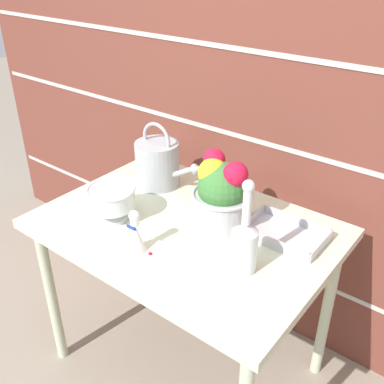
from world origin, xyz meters
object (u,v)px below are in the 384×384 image
(flower_planter, at_px, (222,193))
(wire_tray, at_px, (285,234))
(watering_can, at_px, (158,163))
(crystal_pedestal_bowl, at_px, (112,199))
(glass_decanter, at_px, (245,242))
(figurine_vase, at_px, (136,234))

(flower_planter, height_order, wire_tray, flower_planter)
(watering_can, distance_m, crystal_pedestal_bowl, 0.31)
(glass_decanter, height_order, figurine_vase, glass_decanter)
(figurine_vase, bearing_deg, glass_decanter, 21.78)
(crystal_pedestal_bowl, xyz_separation_m, figurine_vase, (0.21, -0.09, -0.02))
(crystal_pedestal_bowl, bearing_deg, glass_decanter, 4.86)
(watering_can, relative_size, crystal_pedestal_bowl, 1.81)
(watering_can, xyz_separation_m, glass_decanter, (0.59, -0.26, 0.00))
(glass_decanter, bearing_deg, wire_tray, 84.98)
(crystal_pedestal_bowl, relative_size, wire_tray, 0.65)
(flower_planter, bearing_deg, glass_decanter, -40.05)
(wire_tray, bearing_deg, flower_planter, -163.13)
(watering_can, height_order, figurine_vase, watering_can)
(crystal_pedestal_bowl, distance_m, wire_tray, 0.64)
(figurine_vase, bearing_deg, crystal_pedestal_bowl, 156.71)
(crystal_pedestal_bowl, bearing_deg, figurine_vase, -23.29)
(watering_can, xyz_separation_m, flower_planter, (0.38, -0.09, 0.03))
(watering_can, relative_size, flower_planter, 1.20)
(flower_planter, height_order, glass_decanter, glass_decanter)
(crystal_pedestal_bowl, bearing_deg, flower_planter, 32.83)
(watering_can, height_order, glass_decanter, glass_decanter)
(crystal_pedestal_bowl, height_order, figurine_vase, figurine_vase)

